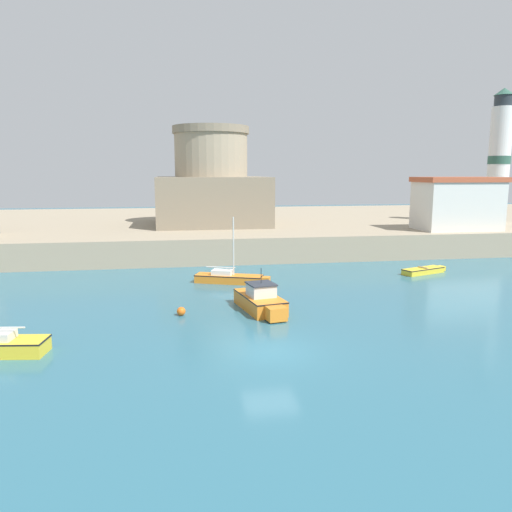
# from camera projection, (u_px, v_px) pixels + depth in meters

# --- Properties ---
(ground_plane) EXTENTS (200.00, 200.00, 0.00)m
(ground_plane) POSITION_uv_depth(u_px,v_px,m) (270.00, 352.00, 22.78)
(ground_plane) COLOR #2D667A
(quay_seawall) EXTENTS (120.00, 40.00, 2.36)m
(quay_seawall) POSITION_uv_depth(u_px,v_px,m) (208.00, 228.00, 62.92)
(quay_seawall) COLOR gray
(quay_seawall) RESTS_ON ground
(sailboat_orange_0) EXTENTS (5.58, 3.04, 4.91)m
(sailboat_orange_0) POSITION_uv_depth(u_px,v_px,m) (230.00, 278.00, 36.89)
(sailboat_orange_0) COLOR orange
(sailboat_orange_0) RESTS_ON ground
(dinghy_yellow_2) EXTENTS (4.30, 2.40, 0.54)m
(dinghy_yellow_2) POSITION_uv_depth(u_px,v_px,m) (424.00, 270.00, 40.36)
(dinghy_yellow_2) COLOR yellow
(dinghy_yellow_2) RESTS_ON ground
(motorboat_orange_3) EXTENTS (2.69, 5.33, 2.56)m
(motorboat_orange_3) POSITION_uv_depth(u_px,v_px,m) (261.00, 300.00, 29.50)
(motorboat_orange_3) COLOR orange
(motorboat_orange_3) RESTS_ON ground
(mooring_buoy) EXTENTS (0.50, 0.50, 0.50)m
(mooring_buoy) POSITION_uv_depth(u_px,v_px,m) (181.00, 311.00, 28.49)
(mooring_buoy) COLOR orange
(mooring_buoy) RESTS_ON ground
(fortress) EXTENTS (12.00, 12.00, 10.67)m
(fortress) POSITION_uv_depth(u_px,v_px,m) (212.00, 189.00, 55.43)
(fortress) COLOR gray
(fortress) RESTS_ON quay_seawall
(lighthouse) EXTENTS (2.39, 2.39, 14.89)m
(lighthouse) POSITION_uv_depth(u_px,v_px,m) (499.00, 159.00, 55.91)
(lighthouse) COLOR silver
(lighthouse) RESTS_ON quay_seawall
(harbor_shed_mid_row) EXTENTS (8.22, 4.92, 5.27)m
(harbor_shed_mid_row) POSITION_uv_depth(u_px,v_px,m) (457.00, 203.00, 50.19)
(harbor_shed_mid_row) COLOR silver
(harbor_shed_mid_row) RESTS_ON quay_seawall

